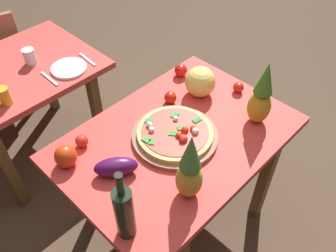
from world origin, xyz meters
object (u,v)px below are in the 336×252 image
Objects in this scene: background_table at (18,85)px; drinking_glass_water at (30,56)px; wine_bottle at (124,212)px; drinking_glass_juice at (4,96)px; tomato_beside_pepper at (170,98)px; tomato_by_bottle at (238,87)px; melon at (200,82)px; dinner_plate at (69,68)px; pineapple_left at (261,97)px; pizza at (176,133)px; display_table at (177,148)px; bell_pepper at (66,156)px; eggplant at (116,167)px; fork_utensil at (49,79)px; tomato_at_corner at (181,70)px; knife_utensil at (87,59)px; tomato_near_board at (82,141)px; pizza_board at (175,136)px; pineapple_right at (190,170)px.

background_table is 10.00× the size of drinking_glass_water.
wine_bottle is 3.57× the size of drinking_glass_juice.
tomato_beside_pepper is at bearing -45.16° from drinking_glass_juice.
background_table is 1.38m from tomato_by_bottle.
dinner_plate is (-0.39, 0.73, -0.08)m from melon.
tomato_beside_pepper is 0.31× the size of dinner_plate.
pineapple_left is 3.63× the size of drinking_glass_water.
display_table is at bearing 10.39° from pizza.
background_table is 8.78× the size of bell_pepper.
display_table is 0.39m from eggplant.
dinner_plate is 1.22× the size of fork_utensil.
pizza is at bearing -140.06° from tomato_at_corner.
tomato_at_corner is (0.01, 0.55, -0.12)m from pineapple_left.
eggplant is (-0.70, -0.10, -0.04)m from melon.
drinking_glass_water is 0.46× the size of dinner_plate.
drinking_glass_juice is (-0.86, 0.52, 0.01)m from tomato_at_corner.
knife_utensil is (0.27, -0.22, -0.05)m from drinking_glass_water.
melon is (0.85, 0.35, -0.06)m from wine_bottle.
display_table is 0.40m from melon.
background_table is 1.02m from tomato_beside_pepper.
tomato_by_bottle is (0.99, -0.26, -0.02)m from bell_pepper.
tomato_near_board reaches higher than fork_utensil.
drinking_glass_water reaches higher than tomato_near_board.
pizza_board is at bearing -81.45° from drinking_glass_water.
eggplant is 1.11× the size of knife_utensil.
tomato_beside_pepper is 0.70m from dinner_plate.
pineapple_left is at bearing -90.89° from tomato_at_corner.
pineapple_right is 1.36m from drinking_glass_water.
tomato_beside_pepper is at bearing 31.61° from wine_bottle.
knife_utensil is at bearing 75.17° from pineapple_right.
fork_utensil is at bearing 180.00° from dinner_plate.
background_table is 1.05m from tomato_at_corner.
background_table is 0.20m from drinking_glass_water.
pizza_board is 2.16× the size of eggplant.
pizza_board is at bearing -158.13° from melon.
bell_pepper reaches higher than tomato_at_corner.
tomato_near_board is at bearing 170.85° from tomato_beside_pepper.
drinking_glass_juice is at bearing 138.77° from melon.
tomato_by_bottle is at bearing -3.07° from eggplant.
pineapple_left is at bearing -68.53° from dinner_plate.
wine_bottle reaches higher than drinking_glass_juice.
dinner_plate is at bearing 108.02° from tomato_beside_pepper.
background_table is (-0.31, 1.11, -0.02)m from display_table.
pineapple_left is 5.91× the size of tomato_by_bottle.
drinking_glass_juice is (0.01, 0.60, -0.00)m from bell_pepper.
melon reaches higher than fork_utensil.
tomato_by_bottle is 0.59× the size of drinking_glass_juice.
display_table is 0.61m from wine_bottle.
drinking_glass_juice is at bearing 148.97° from tomato_at_corner.
pineapple_left is 5.76× the size of tomato_near_board.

